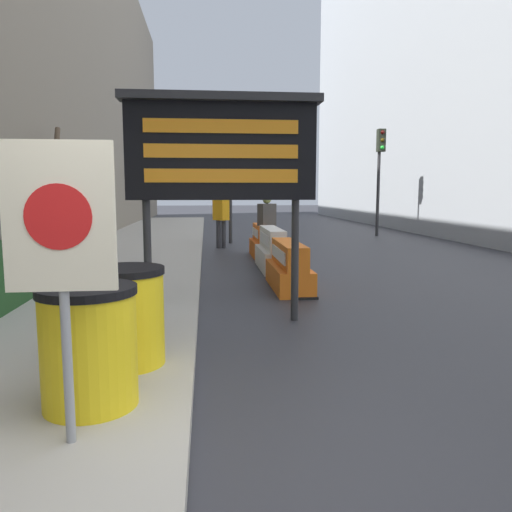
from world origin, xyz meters
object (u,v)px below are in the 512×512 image
at_px(jersey_barrier_white, 272,251).
at_px(traffic_light_far_side, 380,159).
at_px(barrel_drum_middle, 126,316).
at_px(warning_sign, 60,238).
at_px(message_board, 222,151).
at_px(traffic_light_near_curb, 230,144).
at_px(jersey_barrier_orange_near, 289,268).
at_px(pedestrian_worker, 267,221).
at_px(barrel_drum_foreground, 89,346).
at_px(jersey_barrier_orange_far, 261,242).
at_px(pedestrian_passerby, 221,214).
at_px(traffic_cone_near, 303,274).

xyz_separation_m(jersey_barrier_white, traffic_light_far_side, (5.17, 7.81, 2.53)).
distance_m(barrel_drum_middle, warning_sign, 1.68).
relative_size(message_board, traffic_light_near_curb, 0.65).
relative_size(jersey_barrier_orange_near, pedestrian_worker, 1.17).
bearing_deg(message_board, pedestrian_worker, 77.85).
height_order(barrel_drum_foreground, message_board, message_board).
height_order(jersey_barrier_orange_far, traffic_light_far_side, traffic_light_far_side).
height_order(barrel_drum_middle, traffic_light_far_side, traffic_light_far_side).
distance_m(barrel_drum_middle, pedestrian_worker, 8.48).
relative_size(barrel_drum_foreground, message_board, 0.31).
relative_size(traffic_light_near_curb, pedestrian_worker, 2.79).
xyz_separation_m(warning_sign, pedestrian_passerby, (1.31, 12.10, -0.40)).
distance_m(warning_sign, traffic_cone_near, 5.48).
distance_m(jersey_barrier_orange_near, pedestrian_worker, 4.07).
bearing_deg(barrel_drum_foreground, barrel_drum_middle, 81.90).
bearing_deg(warning_sign, jersey_barrier_orange_near, 67.50).
xyz_separation_m(jersey_barrier_orange_near, traffic_light_far_side, (5.17, 10.08, 2.57)).
xyz_separation_m(message_board, jersey_barrier_orange_far, (1.24, 6.63, -1.85)).
bearing_deg(jersey_barrier_orange_near, pedestrian_passerby, 98.69).
height_order(barrel_drum_foreground, traffic_cone_near, barrel_drum_foreground).
height_order(message_board, pedestrian_worker, message_board).
height_order(warning_sign, jersey_barrier_white, warning_sign).
distance_m(barrel_drum_foreground, warning_sign, 1.01).
bearing_deg(jersey_barrier_orange_far, traffic_cone_near, -88.86).
height_order(jersey_barrier_white, pedestrian_worker, pedestrian_worker).
xyz_separation_m(barrel_drum_foreground, jersey_barrier_white, (2.30, 7.28, -0.20)).
height_order(barrel_drum_foreground, jersey_barrier_white, barrel_drum_foreground).
distance_m(barrel_drum_middle, traffic_light_far_side, 16.17).
bearing_deg(message_board, traffic_cone_near, 46.67).
bearing_deg(pedestrian_passerby, barrel_drum_middle, 134.92).
bearing_deg(jersey_barrier_orange_near, traffic_light_far_side, 62.85).
bearing_deg(jersey_barrier_orange_near, warning_sign, -112.50).
xyz_separation_m(jersey_barrier_orange_near, traffic_light_near_curb, (-0.64, 7.85, 2.88)).
distance_m(barrel_drum_middle, jersey_barrier_orange_far, 8.85).
bearing_deg(traffic_light_near_curb, pedestrian_worker, -79.09).
bearing_deg(traffic_light_near_curb, jersey_barrier_orange_far, -79.37).
bearing_deg(barrel_drum_foreground, pedestrian_worker, 75.13).
relative_size(barrel_drum_middle, warning_sign, 0.48).
xyz_separation_m(message_board, pedestrian_passerby, (0.25, 8.71, -1.18)).
bearing_deg(jersey_barrier_white, traffic_cone_near, -88.05).
relative_size(jersey_barrier_orange_near, pedestrian_passerby, 1.08).
bearing_deg(traffic_cone_near, message_board, -133.33).
bearing_deg(jersey_barrier_orange_near, pedestrian_worker, 88.62).
distance_m(barrel_drum_foreground, jersey_barrier_orange_far, 9.74).
distance_m(jersey_barrier_orange_far, pedestrian_worker, 0.72).
xyz_separation_m(jersey_barrier_orange_near, pedestrian_worker, (0.10, 4.03, 0.59)).
distance_m(barrel_drum_middle, traffic_cone_near, 4.07).
height_order(barrel_drum_middle, warning_sign, warning_sign).
relative_size(jersey_barrier_orange_near, jersey_barrier_orange_far, 1.16).
bearing_deg(traffic_cone_near, jersey_barrier_white, 91.95).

